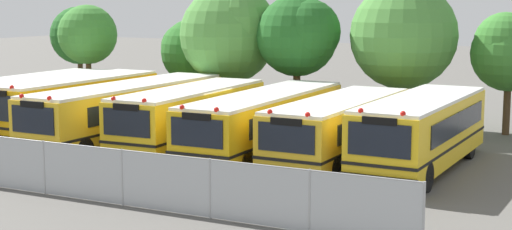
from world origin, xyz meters
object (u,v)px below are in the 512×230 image
(school_bus_3, at_px, (190,116))
(school_bus_6, at_px, (421,130))
(school_bus_5, at_px, (340,128))
(tree_2, at_px, (192,51))
(tree_6, at_px, (508,50))
(traffic_cone, at_px, (20,172))
(school_bus_0, at_px, (18,102))
(tree_4, at_px, (301,35))
(school_bus_4, at_px, (265,121))
(tree_0, at_px, (78,36))
(tree_5, at_px, (402,37))
(tree_3, at_px, (231,32))
(tree_1, at_px, (88,33))
(school_bus_2, at_px, (129,110))
(school_bus_1, at_px, (76,104))

(school_bus_3, height_order, school_bus_6, school_bus_6)
(school_bus_5, bearing_deg, tree_2, -35.05)
(tree_6, height_order, traffic_cone, tree_6)
(school_bus_0, relative_size, tree_4, 1.79)
(school_bus_4, relative_size, tree_6, 1.94)
(tree_0, distance_m, tree_5, 20.63)
(tree_3, bearing_deg, tree_1, 179.56)
(school_bus_4, xyz_separation_m, tree_3, (-5.49, 7.20, 3.18))
(tree_3, xyz_separation_m, tree_5, (8.64, 0.94, -0.10))
(school_bus_2, xyz_separation_m, tree_6, (14.33, 9.49, 2.50))
(school_bus_0, xyz_separation_m, tree_2, (4.18, 8.90, 2.04))
(school_bus_2, height_order, tree_5, tree_5)
(tree_3, bearing_deg, traffic_cone, -91.00)
(school_bus_4, xyz_separation_m, tree_4, (-1.55, 7.03, 3.15))
(school_bus_6, bearing_deg, tree_3, -29.29)
(school_bus_2, height_order, school_bus_4, school_bus_2)
(school_bus_2, relative_size, school_bus_4, 1.07)
(school_bus_1, height_order, tree_6, tree_6)
(school_bus_1, bearing_deg, tree_6, -151.32)
(school_bus_3, xyz_separation_m, tree_6, (11.17, 9.49, 2.52))
(school_bus_2, relative_size, tree_2, 2.25)
(school_bus_0, relative_size, school_bus_3, 1.23)
(school_bus_2, relative_size, traffic_cone, 24.94)
(school_bus_0, distance_m, school_bus_1, 3.21)
(tree_1, bearing_deg, tree_3, -0.44)
(school_bus_0, distance_m, traffic_cone, 10.50)
(tree_1, height_order, traffic_cone, tree_1)
(school_bus_6, relative_size, tree_1, 1.60)
(school_bus_2, distance_m, tree_3, 8.15)
(tree_0, bearing_deg, school_bus_3, -34.81)
(tree_2, distance_m, traffic_cone, 16.99)
(school_bus_6, distance_m, traffic_cone, 14.42)
(school_bus_6, relative_size, tree_0, 1.64)
(tree_3, bearing_deg, tree_4, -2.41)
(school_bus_5, height_order, tree_3, tree_3)
(school_bus_6, height_order, tree_6, tree_6)
(school_bus_2, distance_m, school_bus_5, 9.71)
(school_bus_3, relative_size, tree_5, 1.34)
(school_bus_2, bearing_deg, school_bus_3, -178.78)
(school_bus_6, xyz_separation_m, tree_1, (-21.05, 7.11, 2.89))
(school_bus_5, xyz_separation_m, tree_0, (-20.62, 9.58, 2.69))
(school_bus_0, height_order, tree_3, tree_3)
(school_bus_3, xyz_separation_m, tree_4, (1.81, 7.29, 3.13))
(tree_1, bearing_deg, school_bus_0, -76.82)
(school_bus_0, relative_size, tree_5, 1.64)
(tree_1, bearing_deg, school_bus_2, -42.42)
(school_bus_1, xyz_separation_m, school_bus_3, (6.47, -0.44, -0.05))
(school_bus_2, relative_size, tree_1, 1.97)
(school_bus_6, distance_m, tree_0, 25.63)
(tree_1, relative_size, tree_5, 0.84)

